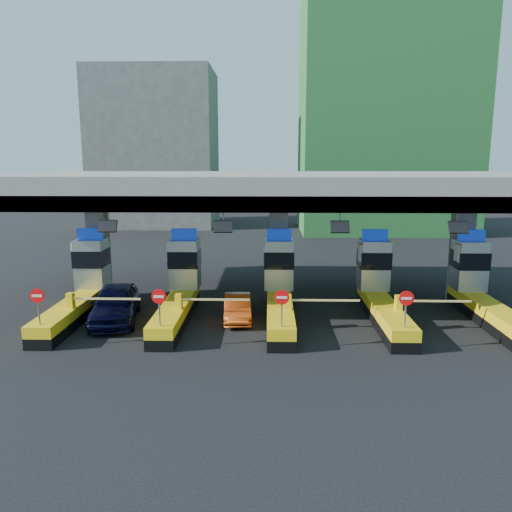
{
  "coord_description": "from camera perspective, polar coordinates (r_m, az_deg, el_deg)",
  "views": [
    {
      "loc": [
        -0.55,
        -24.09,
        7.67
      ],
      "look_at": [
        -1.16,
        0.0,
        3.06
      ],
      "focal_mm": 35.0,
      "sensor_mm": 36.0,
      "label": 1
    }
  ],
  "objects": [
    {
      "name": "toll_lane_far_right",
      "position": [
        27.29,
        24.21,
        -3.44
      ],
      "size": [
        4.43,
        8.0,
        4.16
      ],
      "color": "black",
      "rests_on": "ground"
    },
    {
      "name": "toll_lane_far_left",
      "position": [
        26.88,
        -19.2,
        -3.28
      ],
      "size": [
        4.43,
        8.0,
        4.16
      ],
      "color": "black",
      "rests_on": "ground"
    },
    {
      "name": "toll_lane_left",
      "position": [
        25.56,
        -8.63,
        -3.51
      ],
      "size": [
        4.43,
        8.0,
        4.16
      ],
      "color": "black",
      "rests_on": "ground"
    },
    {
      "name": "toll_canopy",
      "position": [
        27.01,
        2.65,
        7.55
      ],
      "size": [
        28.0,
        12.09,
        7.0
      ],
      "color": "slate",
      "rests_on": "ground"
    },
    {
      "name": "toll_lane_center",
      "position": [
        25.17,
        2.67,
        -3.62
      ],
      "size": [
        4.43,
        8.0,
        4.16
      ],
      "color": "black",
      "rests_on": "ground"
    },
    {
      "name": "van",
      "position": [
        25.15,
        -15.79,
        -5.26
      ],
      "size": [
        2.93,
        5.44,
        1.76
      ],
      "primitive_type": "imported",
      "rotation": [
        0.0,
        0.0,
        0.17
      ],
      "color": "black",
      "rests_on": "ground"
    },
    {
      "name": "toll_lane_right",
      "position": [
        25.77,
        13.88,
        -3.59
      ],
      "size": [
        4.43,
        8.0,
        4.16
      ],
      "color": "black",
      "rests_on": "ground"
    },
    {
      "name": "bg_building_scaffold",
      "position": [
        57.83,
        14.62,
        16.78
      ],
      "size": [
        18.0,
        12.0,
        28.0
      ],
      "primitive_type": "cube",
      "color": "#1E5926",
      "rests_on": "ground"
    },
    {
      "name": "ground",
      "position": [
        25.29,
        2.65,
        -6.84
      ],
      "size": [
        120.0,
        120.0,
        0.0
      ],
      "primitive_type": "plane",
      "color": "black",
      "rests_on": "ground"
    },
    {
      "name": "red_car",
      "position": [
        24.55,
        -2.12,
        -5.91
      ],
      "size": [
        1.52,
        3.73,
        1.2
      ],
      "primitive_type": "imported",
      "rotation": [
        0.0,
        0.0,
        0.07
      ],
      "color": "#AC390D",
      "rests_on": "ground"
    },
    {
      "name": "bg_building_concrete",
      "position": [
        61.59,
        -11.4,
        11.86
      ],
      "size": [
        14.0,
        10.0,
        18.0
      ],
      "primitive_type": "cube",
      "color": "#4C4C49",
      "rests_on": "ground"
    }
  ]
}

